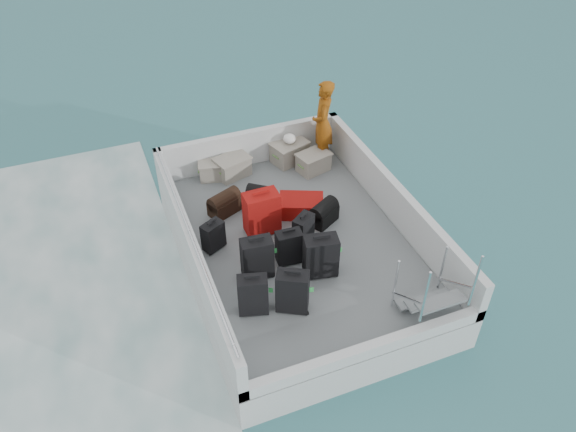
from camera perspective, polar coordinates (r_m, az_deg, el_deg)
name	(u,v)px	position (r m, az deg, el deg)	size (l,w,h in m)	color
ground	(297,267)	(9.60, 0.97, -5.22)	(160.00, 160.00, 0.00)	#1B585F
ferry_hull	(298,254)	(9.39, 0.99, -3.93)	(3.60, 5.00, 0.60)	silver
deck	(298,241)	(9.18, 1.01, -2.52)	(3.30, 4.70, 0.02)	slate
deck_fittings	(326,230)	(8.82, 3.91, -1.43)	(3.60, 5.00, 0.90)	silver
suitcase_0	(253,295)	(7.89, -3.58, -8.06)	(0.42, 0.24, 0.65)	black
suitcase_1	(257,259)	(8.37, -3.15, -4.33)	(0.47, 0.27, 0.70)	black
suitcase_2	(213,236)	(8.94, -7.60, -2.06)	(0.35, 0.21, 0.51)	black
suitcase_3	(292,292)	(7.89, 0.46, -7.73)	(0.45, 0.26, 0.69)	black
suitcase_4	(289,247)	(8.61, 0.11, -3.22)	(0.39, 0.23, 0.59)	black
suitcase_5	(262,213)	(9.10, -2.68, 0.27)	(0.56, 0.34, 0.77)	#A00C0D
suitcase_6	(321,256)	(8.40, 3.34, -4.12)	(0.51, 0.30, 0.70)	black
suitcase_7	(303,230)	(8.97, 1.56, -1.42)	(0.37, 0.21, 0.52)	black
suitcase_8	(301,206)	(9.63, 1.35, 1.04)	(0.49, 0.75, 0.29)	#A00C0D
duffel_0	(225,205)	(9.68, -6.45, 1.13)	(0.55, 0.30, 0.32)	black
duffel_1	(259,198)	(9.79, -2.98, 1.83)	(0.40, 0.30, 0.32)	black
duffel_2	(324,215)	(9.44, 3.65, 0.14)	(0.49, 0.30, 0.32)	black
crate_0	(214,170)	(10.54, -7.51, 4.62)	(0.53, 0.37, 0.32)	gray
crate_1	(233,167)	(10.55, -5.64, 4.95)	(0.60, 0.41, 0.36)	gray
crate_2	(289,152)	(10.89, 0.15, 6.47)	(0.64, 0.44, 0.39)	gray
crate_3	(313,163)	(10.65, 2.60, 5.43)	(0.57, 0.39, 0.34)	gray
yellow_bag	(318,160)	(10.83, 3.12, 5.68)	(0.28, 0.26, 0.22)	yellow
white_bag	(290,140)	(10.74, 0.15, 7.74)	(0.24, 0.24, 0.18)	white
passenger	(323,123)	(10.58, 3.54, 9.39)	(0.62, 0.40, 1.67)	#C36212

